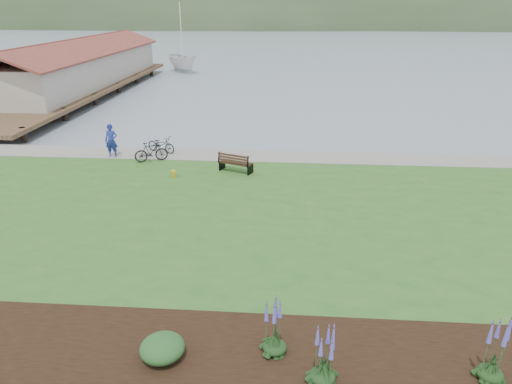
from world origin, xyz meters
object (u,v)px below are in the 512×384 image
(park_bench, at_px, (235,162))
(sailboat, at_px, (184,72))
(person, at_px, (111,138))
(bicycle_a, at_px, (161,144))

(park_bench, height_order, sailboat, sailboat)
(sailboat, bearing_deg, park_bench, -113.45)
(park_bench, relative_size, sailboat, 0.07)
(park_bench, distance_m, person, 7.62)
(bicycle_a, xyz_separation_m, sailboat, (-6.84, 36.32, -0.90))
(bicycle_a, height_order, sailboat, sailboat)
(person, xyz_separation_m, sailboat, (-4.28, 37.39, -1.54))
(person, distance_m, sailboat, 37.67)
(sailboat, bearing_deg, bicycle_a, -119.20)
(person, xyz_separation_m, bicycle_a, (2.56, 1.07, -0.64))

